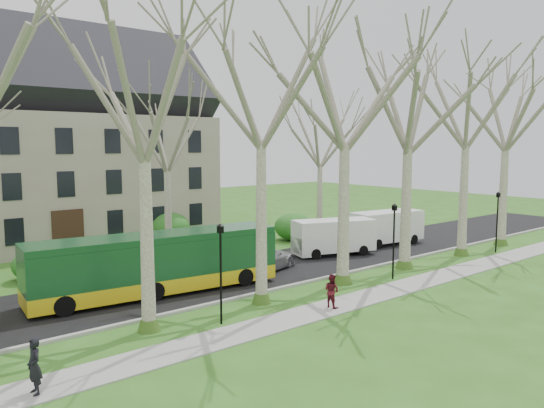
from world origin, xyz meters
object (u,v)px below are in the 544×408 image
at_px(pedestrian_a, 34,366).
at_px(pedestrian_b, 332,291).
at_px(sedan, 262,258).
at_px(van_b, 387,228).
at_px(bus_follow, 157,263).
at_px(van_a, 334,237).

xyz_separation_m(pedestrian_a, pedestrian_b, (13.45, 0.22, -0.09)).
xyz_separation_m(sedan, pedestrian_b, (-2.00, -7.74, 0.01)).
bearing_deg(pedestrian_b, van_b, -65.22).
bearing_deg(bus_follow, sedan, 8.77).
xyz_separation_m(sedan, pedestrian_a, (-15.44, -7.96, 0.10)).
bearing_deg(van_b, van_a, -172.05).
bearing_deg(bus_follow, pedestrian_b, -48.66).
xyz_separation_m(sedan, van_a, (6.90, 0.58, 0.45)).
xyz_separation_m(van_b, pedestrian_a, (-28.34, -8.57, -0.39)).
bearing_deg(van_a, bus_follow, -156.48).
bearing_deg(van_b, sedan, -169.66).
height_order(sedan, van_b, van_b).
distance_m(sedan, van_a, 6.94).
bearing_deg(pedestrian_b, van_a, -51.42).
distance_m(van_a, pedestrian_b, 12.18).
relative_size(sedan, pedestrian_b, 3.39).
bearing_deg(pedestrian_a, sedan, 114.28).
bearing_deg(sedan, van_b, -105.74).
height_order(bus_follow, pedestrian_b, bus_follow).
distance_m(bus_follow, van_a, 14.12).
relative_size(bus_follow, van_a, 2.28).
relative_size(van_b, pedestrian_b, 3.68).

